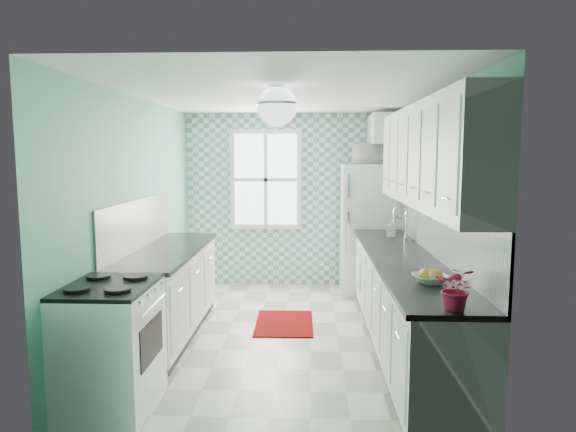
{
  "coord_description": "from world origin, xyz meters",
  "views": [
    {
      "loc": [
        0.28,
        -5.25,
        1.91
      ],
      "look_at": [
        0.05,
        0.25,
        1.25
      ],
      "focal_mm": 32.0,
      "sensor_mm": 36.0,
      "label": 1
    }
  ],
  "objects_px": {
    "fruit_bowl": "(430,279)",
    "ceiling_light": "(277,106)",
    "fridge": "(369,229)",
    "sink": "(390,241)",
    "stove": "(110,345)",
    "microwave": "(371,154)",
    "potted_plant": "(457,288)"
  },
  "relations": [
    {
      "from": "stove",
      "to": "microwave",
      "type": "xyz_separation_m",
      "value": [
        2.31,
        3.42,
        1.42
      ]
    },
    {
      "from": "fridge",
      "to": "fruit_bowl",
      "type": "bearing_deg",
      "value": -86.0
    },
    {
      "from": "ceiling_light",
      "to": "fruit_bowl",
      "type": "distance_m",
      "value": 1.9
    },
    {
      "from": "ceiling_light",
      "to": "sink",
      "type": "distance_m",
      "value": 2.29
    },
    {
      "from": "ceiling_light",
      "to": "fridge",
      "type": "xyz_separation_m",
      "value": [
        1.11,
        2.59,
        -1.43
      ]
    },
    {
      "from": "sink",
      "to": "microwave",
      "type": "xyz_separation_m",
      "value": [
        -0.09,
        1.23,
        0.99
      ]
    },
    {
      "from": "stove",
      "to": "microwave",
      "type": "height_order",
      "value": "microwave"
    },
    {
      "from": "fridge",
      "to": "sink",
      "type": "xyz_separation_m",
      "value": [
        0.09,
        -1.23,
        0.04
      ]
    },
    {
      "from": "fridge",
      "to": "microwave",
      "type": "relative_size",
      "value": 3.71
    },
    {
      "from": "stove",
      "to": "sink",
      "type": "relative_size",
      "value": 1.78
    },
    {
      "from": "ceiling_light",
      "to": "stove",
      "type": "relative_size",
      "value": 0.37
    },
    {
      "from": "ceiling_light",
      "to": "microwave",
      "type": "xyz_separation_m",
      "value": [
        1.11,
        2.59,
        -0.41
      ]
    },
    {
      "from": "ceiling_light",
      "to": "stove",
      "type": "height_order",
      "value": "ceiling_light"
    },
    {
      "from": "stove",
      "to": "fruit_bowl",
      "type": "distance_m",
      "value": 2.46
    },
    {
      "from": "fruit_bowl",
      "to": "ceiling_light",
      "type": "bearing_deg",
      "value": 153.45
    },
    {
      "from": "fruit_bowl",
      "to": "potted_plant",
      "type": "relative_size",
      "value": 0.91
    },
    {
      "from": "fruit_bowl",
      "to": "stove",
      "type": "bearing_deg",
      "value": -174.61
    },
    {
      "from": "fridge",
      "to": "sink",
      "type": "relative_size",
      "value": 3.35
    },
    {
      "from": "fridge",
      "to": "potted_plant",
      "type": "height_order",
      "value": "fridge"
    },
    {
      "from": "microwave",
      "to": "fruit_bowl",
      "type": "bearing_deg",
      "value": 89.02
    },
    {
      "from": "potted_plant",
      "to": "fruit_bowl",
      "type": "bearing_deg",
      "value": 90.0
    },
    {
      "from": "fridge",
      "to": "stove",
      "type": "bearing_deg",
      "value": -121.64
    },
    {
      "from": "potted_plant",
      "to": "microwave",
      "type": "height_order",
      "value": "microwave"
    },
    {
      "from": "ceiling_light",
      "to": "fridge",
      "type": "bearing_deg",
      "value": 66.84
    },
    {
      "from": "fridge",
      "to": "sink",
      "type": "distance_m",
      "value": 1.23
    },
    {
      "from": "fridge",
      "to": "stove",
      "type": "relative_size",
      "value": 1.89
    },
    {
      "from": "potted_plant",
      "to": "stove",
      "type": "bearing_deg",
      "value": 168.87
    },
    {
      "from": "fruit_bowl",
      "to": "potted_plant",
      "type": "bearing_deg",
      "value": -90.0
    },
    {
      "from": "stove",
      "to": "fruit_bowl",
      "type": "bearing_deg",
      "value": 3.44
    },
    {
      "from": "fridge",
      "to": "stove",
      "type": "distance_m",
      "value": 4.14
    },
    {
      "from": "stove",
      "to": "microwave",
      "type": "relative_size",
      "value": 1.97
    },
    {
      "from": "sink",
      "to": "microwave",
      "type": "height_order",
      "value": "microwave"
    }
  ]
}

